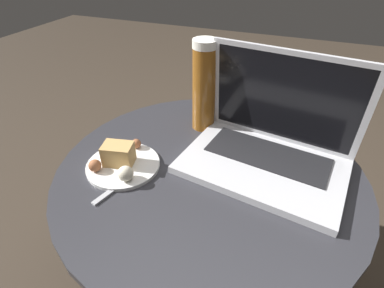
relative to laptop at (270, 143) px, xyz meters
The scene contains 6 objects.
ground_plane 0.56m from the laptop, 147.01° to the right, with size 6.00×6.00×0.00m, color #382D23.
table 0.22m from the laptop, 147.01° to the right, with size 0.73×0.73×0.48m.
laptop is the anchor object (origin of this frame).
beer_glass 0.23m from the laptop, 154.88° to the left, with size 0.06×0.06×0.25m.
snack_plate 0.35m from the laptop, 154.43° to the right, with size 0.17×0.17×0.06m.
fork 0.33m from the laptop, 148.20° to the right, with size 0.07×0.19×0.01m.
Camera 1 is at (0.16, -0.53, 0.94)m, focal length 28.00 mm.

